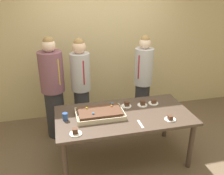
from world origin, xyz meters
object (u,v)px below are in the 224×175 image
object	(u,v)px
plated_slice_near_left	(143,104)
person_green_shirt_behind	(143,82)
plated_slice_center_front	(127,105)
cake_server_utensil	(141,124)
sheet_cake	(100,113)
drink_cup_nearest	(65,117)
plated_slice_near_right	(75,132)
plated_slice_far_right	(170,119)
plated_slice_far_left	(154,102)
party_table	(124,119)
person_striped_tie_right	(81,86)
person_serving_front	(53,88)

from	to	relation	value
plated_slice_near_left	person_green_shirt_behind	size ratio (longest dim) A/B	0.09
plated_slice_center_front	cake_server_utensil	world-z (taller)	plated_slice_center_front
person_green_shirt_behind	sheet_cake	bearing A→B (deg)	-0.00
plated_slice_near_left	drink_cup_nearest	distance (m)	1.15
plated_slice_near_right	plated_slice_far_right	world-z (taller)	plated_slice_near_right
plated_slice_far_left	cake_server_utensil	bearing A→B (deg)	-127.14
sheet_cake	plated_slice_center_front	distance (m)	0.47
party_table	plated_slice_near_left	world-z (taller)	plated_slice_near_left
sheet_cake	plated_slice_far_left	distance (m)	0.87
drink_cup_nearest	plated_slice_near_left	bearing A→B (deg)	8.14
plated_slice_far_left	plated_slice_center_front	world-z (taller)	plated_slice_center_front
plated_slice_center_front	cake_server_utensil	bearing A→B (deg)	-86.97
plated_slice_far_left	drink_cup_nearest	xyz separation A→B (m)	(-1.32, -0.18, 0.03)
sheet_cake	person_striped_tie_right	bearing A→B (deg)	100.44
drink_cup_nearest	plated_slice_far_right	bearing A→B (deg)	-13.40
plated_slice_far_left	person_striped_tie_right	world-z (taller)	person_striped_tie_right
party_table	plated_slice_far_left	xyz separation A→B (m)	(0.52, 0.21, 0.10)
party_table	person_green_shirt_behind	bearing A→B (deg)	54.38
cake_server_utensil	person_serving_front	xyz separation A→B (m)	(-1.07, 1.18, 0.12)
person_striped_tie_right	drink_cup_nearest	bearing A→B (deg)	-30.83
plated_slice_near_left	person_serving_front	size ratio (longest dim) A/B	0.09
person_striped_tie_right	plated_slice_near_left	bearing A→B (deg)	40.51
plated_slice_far_left	cake_server_utensil	size ratio (longest dim) A/B	0.75
sheet_cake	plated_slice_near_left	xyz separation A→B (m)	(0.67, 0.16, -0.02)
party_table	drink_cup_nearest	world-z (taller)	drink_cup_nearest
sheet_cake	plated_slice_far_left	xyz separation A→B (m)	(0.85, 0.18, -0.02)
sheet_cake	plated_slice_far_right	xyz separation A→B (m)	(0.88, -0.32, -0.02)
drink_cup_nearest	plated_slice_far_left	bearing A→B (deg)	7.77
party_table	sheet_cake	bearing A→B (deg)	175.09
plated_slice_far_right	person_serving_front	xyz separation A→B (m)	(-1.48, 1.16, 0.11)
plated_slice_far_right	person_serving_front	world-z (taller)	person_serving_front
plated_slice_near_left	sheet_cake	bearing A→B (deg)	-166.53
sheet_cake	plated_slice_far_right	size ratio (longest dim) A/B	4.29
sheet_cake	cake_server_utensil	size ratio (longest dim) A/B	3.22
cake_server_utensil	person_green_shirt_behind	size ratio (longest dim) A/B	0.12
drink_cup_nearest	person_striped_tie_right	size ratio (longest dim) A/B	0.06
person_green_shirt_behind	person_serving_front	bearing A→B (deg)	-43.41
party_table	plated_slice_near_left	distance (m)	0.41
plated_slice_near_right	plated_slice_far_left	size ratio (longest dim) A/B	1.00
cake_server_utensil	person_green_shirt_behind	bearing A→B (deg)	68.54
person_serving_front	person_green_shirt_behind	bearing A→B (deg)	51.10
plated_slice_near_right	plated_slice_far_right	bearing A→B (deg)	1.78
plated_slice_far_right	drink_cup_nearest	world-z (taller)	drink_cup_nearest
cake_server_utensil	plated_slice_near_right	bearing A→B (deg)	-178.55
plated_slice_near_left	person_green_shirt_behind	bearing A→B (deg)	69.71
plated_slice_near_right	plated_slice_center_front	bearing A→B (deg)	34.28
plated_slice_near_right	plated_slice_center_front	xyz separation A→B (m)	(0.80, 0.55, -0.00)
plated_slice_near_left	person_striped_tie_right	distance (m)	1.07
person_green_shirt_behind	person_striped_tie_right	size ratio (longest dim) A/B	1.01
drink_cup_nearest	cake_server_utensil	xyz separation A→B (m)	(0.93, -0.34, -0.05)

